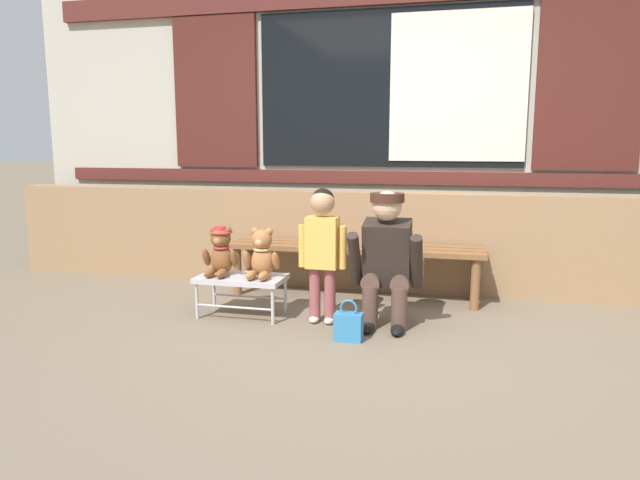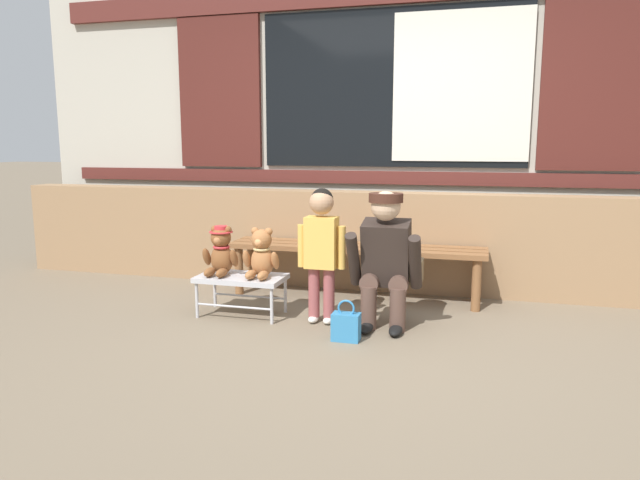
{
  "view_description": "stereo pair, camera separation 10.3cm",
  "coord_description": "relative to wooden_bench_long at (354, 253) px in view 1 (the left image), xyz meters",
  "views": [
    {
      "loc": [
        0.7,
        -3.55,
        1.27
      ],
      "look_at": [
        -0.33,
        0.6,
        0.55
      ],
      "focal_mm": 32.6,
      "sensor_mm": 36.0,
      "label": 1
    },
    {
      "loc": [
        0.8,
        -3.52,
        1.27
      ],
      "look_at": [
        -0.33,
        0.6,
        0.55
      ],
      "focal_mm": 32.6,
      "sensor_mm": 36.0,
      "label": 2
    }
  ],
  "objects": [
    {
      "name": "teddy_bear_plain",
      "position": [
        -0.55,
        -0.71,
        0.09
      ],
      "size": [
        0.28,
        0.26,
        0.36
      ],
      "color": "#A86B3D",
      "rests_on": "small_display_bench"
    },
    {
      "name": "adult_crouching",
      "position": [
        0.37,
        -0.7,
        0.11
      ],
      "size": [
        0.5,
        0.49,
        0.95
      ],
      "color": "brown",
      "rests_on": "ground"
    },
    {
      "name": "ground_plane",
      "position": [
        0.16,
        -1.06,
        -0.37
      ],
      "size": [
        60.0,
        60.0,
        0.0
      ],
      "primitive_type": "plane",
      "color": "#756651"
    },
    {
      "name": "brick_low_wall",
      "position": [
        0.16,
        0.37,
        0.05
      ],
      "size": [
        7.03,
        0.25,
        0.85
      ],
      "primitive_type": "cube",
      "color": "#997551",
      "rests_on": "ground"
    },
    {
      "name": "handbag_on_ground",
      "position": [
        0.17,
        -1.05,
        -0.28
      ],
      "size": [
        0.18,
        0.11,
        0.27
      ],
      "color": "teal",
      "rests_on": "ground"
    },
    {
      "name": "small_display_bench",
      "position": [
        -0.71,
        -0.71,
        -0.11
      ],
      "size": [
        0.64,
        0.36,
        0.3
      ],
      "color": "#BCBCC1",
      "rests_on": "ground"
    },
    {
      "name": "child_standing",
      "position": [
        -0.09,
        -0.72,
        0.22
      ],
      "size": [
        0.35,
        0.18,
        0.96
      ],
      "color": "#994C4C",
      "rests_on": "ground"
    },
    {
      "name": "shop_facade",
      "position": [
        0.16,
        0.88,
        1.3
      ],
      "size": [
        7.18,
        0.26,
        3.32
      ],
      "color": "#B7B2A3",
      "rests_on": "ground"
    },
    {
      "name": "wooden_bench_long",
      "position": [
        0.0,
        0.0,
        0.0
      ],
      "size": [
        2.1,
        0.4,
        0.44
      ],
      "color": "brown",
      "rests_on": "ground"
    },
    {
      "name": "teddy_bear_with_hat",
      "position": [
        -0.87,
        -0.71,
        0.1
      ],
      "size": [
        0.28,
        0.27,
        0.36
      ],
      "color": "brown",
      "rests_on": "small_display_bench"
    }
  ]
}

